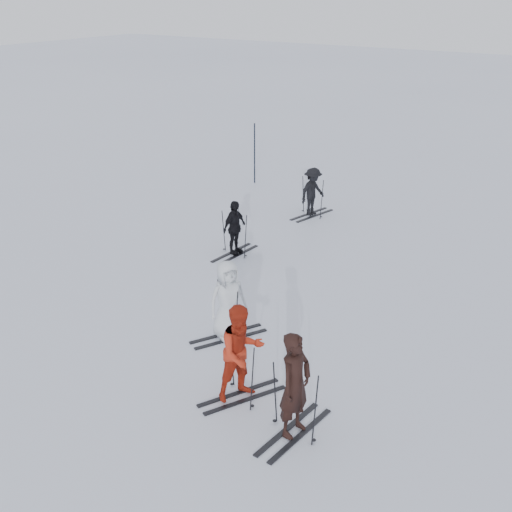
{
  "coord_description": "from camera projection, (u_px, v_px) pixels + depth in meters",
  "views": [
    {
      "loc": [
        7.54,
        -10.46,
        6.9
      ],
      "look_at": [
        0.0,
        1.0,
        1.0
      ],
      "focal_mm": 45.0,
      "sensor_mm": 36.0,
      "label": 1
    }
  ],
  "objects": [
    {
      "name": "ground",
      "position": [
        232.0,
        311.0,
        14.56
      ],
      "size": [
        120.0,
        120.0,
        0.0
      ],
      "primitive_type": "plane",
      "color": "silver",
      "rests_on": "ground"
    },
    {
      "name": "skier_near_dark",
      "position": [
        295.0,
        386.0,
        10.27
      ],
      "size": [
        0.5,
        0.71,
        1.84
      ],
      "primitive_type": "imported",
      "rotation": [
        0.0,
        0.0,
        1.48
      ],
      "color": "black",
      "rests_on": "ground"
    },
    {
      "name": "skier_red",
      "position": [
        241.0,
        354.0,
        11.19
      ],
      "size": [
        1.01,
        1.09,
        1.81
      ],
      "primitive_type": "imported",
      "rotation": [
        0.0,
        0.0,
        1.1
      ],
      "color": "#AD2713",
      "rests_on": "ground"
    },
    {
      "name": "skier_grey",
      "position": [
        228.0,
        301.0,
        13.16
      ],
      "size": [
        0.87,
        0.99,
        1.7
      ],
      "primitive_type": "imported",
      "rotation": [
        0.0,
        0.0,
        1.07
      ],
      "color": "silver",
      "rests_on": "ground"
    },
    {
      "name": "skier_uphill_left",
      "position": [
        234.0,
        229.0,
        17.3
      ],
      "size": [
        0.42,
        0.9,
        1.5
      ],
      "primitive_type": "imported",
      "rotation": [
        0.0,
        0.0,
        1.51
      ],
      "color": "black",
      "rests_on": "ground"
    },
    {
      "name": "skier_uphill_far",
      "position": [
        313.0,
        192.0,
        20.21
      ],
      "size": [
        0.77,
        1.08,
        1.52
      ],
      "primitive_type": "imported",
      "rotation": [
        0.0,
        0.0,
        1.35
      ],
      "color": "black",
      "rests_on": "ground"
    },
    {
      "name": "skis_near_dark",
      "position": [
        295.0,
        400.0,
        10.38
      ],
      "size": [
        1.85,
        1.09,
        1.3
      ],
      "primitive_type": null,
      "rotation": [
        0.0,
        0.0,
        1.48
      ],
      "color": "black",
      "rests_on": "ground"
    },
    {
      "name": "skis_red",
      "position": [
        242.0,
        368.0,
        11.31
      ],
      "size": [
        1.93,
        1.57,
        1.24
      ],
      "primitive_type": null,
      "rotation": [
        0.0,
        0.0,
        1.1
      ],
      "color": "black",
      "rests_on": "ground"
    },
    {
      "name": "skis_grey",
      "position": [
        228.0,
        311.0,
        13.25
      ],
      "size": [
        1.94,
        1.61,
        1.25
      ],
      "primitive_type": null,
      "rotation": [
        0.0,
        0.0,
        1.07
      ],
      "color": "black",
      "rests_on": "ground"
    },
    {
      "name": "skis_uphill_left",
      "position": [
        234.0,
        233.0,
        17.35
      ],
      "size": [
        1.75,
        1.01,
        1.24
      ],
      "primitive_type": null,
      "rotation": [
        0.0,
        0.0,
        1.51
      ],
      "color": "black",
      "rests_on": "ground"
    },
    {
      "name": "skis_uphill_far",
      "position": [
        312.0,
        196.0,
        20.26
      ],
      "size": [
        1.91,
        1.29,
        1.28
      ],
      "primitive_type": null,
      "rotation": [
        0.0,
        0.0,
        1.35
      ],
      "color": "black",
      "rests_on": "ground"
    },
    {
      "name": "piste_marker",
      "position": [
        255.0,
        153.0,
        23.37
      ],
      "size": [
        0.05,
        0.05,
        2.21
      ],
      "primitive_type": "cylinder",
      "rotation": [
        0.0,
        0.0,
        0.07
      ],
      "color": "black",
      "rests_on": "ground"
    }
  ]
}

